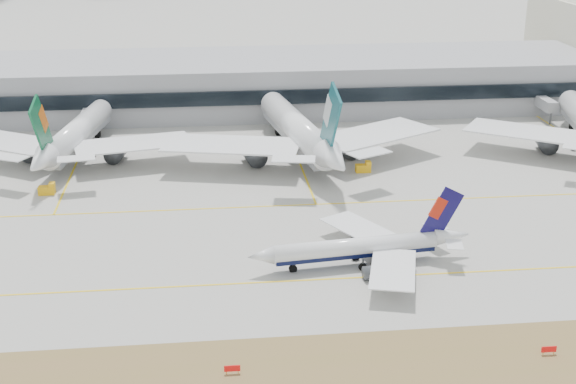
{
  "coord_description": "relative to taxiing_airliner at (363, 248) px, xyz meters",
  "views": [
    {
      "loc": [
        -11.61,
        -125.84,
        61.15
      ],
      "look_at": [
        4.21,
        18.0,
        7.5
      ],
      "focal_mm": 50.0,
      "sensor_mm": 36.0,
      "label": 1
    }
  ],
  "objects": [
    {
      "name": "ground",
      "position": [
        -15.5,
        -0.05,
        -3.28
      ],
      "size": [
        3000.0,
        3000.0,
        0.0
      ],
      "primitive_type": "plane",
      "color": "#99968F",
      "rests_on": "ground"
    },
    {
      "name": "terminal",
      "position": [
        -15.5,
        114.79,
        4.22
      ],
      "size": [
        280.0,
        43.1,
        15.0
      ],
      "color": "gray",
      "rests_on": "ground"
    },
    {
      "name": "gse_c",
      "position": [
        10.15,
        49.7,
        -2.23
      ],
      "size": [
        3.55,
        2.0,
        2.6
      ],
      "color": "#F0AA0C",
      "rests_on": "ground"
    },
    {
      "name": "gse_b",
      "position": [
        -61.31,
        42.45,
        -2.23
      ],
      "size": [
        3.55,
        2.0,
        2.6
      ],
      "color": "#F0AA0C",
      "rests_on": "ground"
    },
    {
      "name": "widebody_cathay",
      "position": [
        -3.62,
        61.82,
        3.37
      ],
      "size": [
        69.42,
        68.59,
        25.02
      ],
      "rotation": [
        0.0,
        0.0,
        1.72
      ],
      "color": "white",
      "rests_on": "ground"
    },
    {
      "name": "hold_sign_right",
      "position": [
        20.37,
        -32.05,
        -2.4
      ],
      "size": [
        2.2,
        0.15,
        1.35
      ],
      "color": "red",
      "rests_on": "ground"
    },
    {
      "name": "taxiing_airliner",
      "position": [
        0.0,
        0.0,
        0.0
      ],
      "size": [
        40.48,
        34.97,
        13.6
      ],
      "rotation": [
        0.0,
        0.0,
        3.26
      ],
      "color": "white",
      "rests_on": "ground"
    },
    {
      "name": "widebody_eva",
      "position": [
        -58.47,
        67.38,
        2.52
      ],
      "size": [
        60.4,
        59.76,
        21.82
      ],
      "rotation": [
        0.0,
        0.0,
        1.4
      ],
      "color": "white",
      "rests_on": "ground"
    },
    {
      "name": "hold_sign_left",
      "position": [
        -24.42,
        -32.05,
        -2.4
      ],
      "size": [
        2.2,
        0.15,
        1.35
      ],
      "color": "red",
      "rests_on": "ground"
    }
  ]
}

